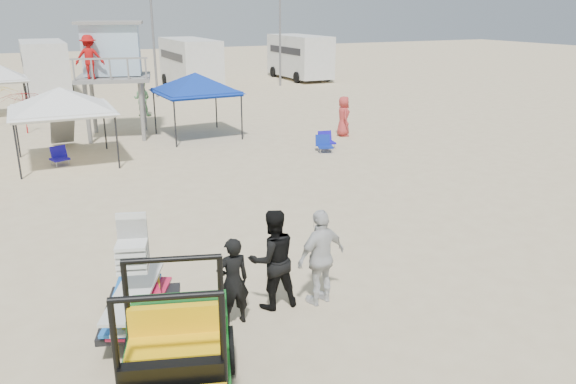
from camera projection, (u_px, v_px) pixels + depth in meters
name	position (u px, v px, depth m)	size (l,w,h in m)	color
ground	(334.00, 311.00, 10.10)	(140.00, 140.00, 0.00)	beige
utility_cart	(174.00, 359.00, 7.05)	(2.16, 3.07, 2.12)	#0D5917
surf_trailer	(139.00, 294.00, 9.13)	(1.65, 2.31, 1.87)	black
man_left	(233.00, 282.00, 9.49)	(0.58, 0.38, 1.58)	black
man_mid	(273.00, 259.00, 10.00)	(0.91, 0.71, 1.86)	black
man_right	(321.00, 257.00, 10.14)	(1.06, 0.44, 1.81)	silver
lifeguard_tower	(109.00, 54.00, 22.86)	(3.45, 3.45, 4.59)	gray
canopy_blue	(195.00, 76.00, 23.06)	(3.15, 3.15, 3.08)	black
canopy_white_a	(59.00, 91.00, 19.03)	(3.24, 3.24, 3.05)	black
umbrella_a	(25.00, 113.00, 24.12)	(2.01, 2.05, 1.84)	red
beach_chair_a	(59.00, 156.00, 19.49)	(0.68, 0.74, 0.64)	#170E9E
beach_chair_b	(326.00, 140.00, 21.87)	(0.61, 0.65, 0.64)	#1A10B7
beach_chair_c	(324.00, 144.00, 21.23)	(0.68, 0.74, 0.64)	#0D2595
rv_mid_left	(44.00, 65.00, 35.35)	(2.65, 6.50, 3.25)	silver
rv_mid_right	(190.00, 61.00, 37.73)	(2.64, 7.00, 3.25)	silver
rv_far_right	(300.00, 55.00, 42.68)	(2.64, 6.60, 3.25)	silver
light_pole_left	(153.00, 29.00, 33.25)	(0.14, 0.14, 8.00)	slate
light_pole_right	(280.00, 27.00, 38.20)	(0.14, 0.14, 8.00)	slate
distant_beachgoers	(223.00, 106.00, 26.20)	(7.64, 9.34, 1.72)	#518856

